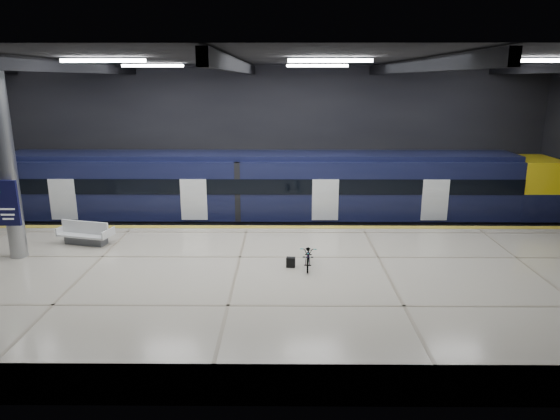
{
  "coord_description": "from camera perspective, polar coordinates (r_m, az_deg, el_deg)",
  "views": [
    {
      "loc": [
        1.57,
        -18.0,
        7.33
      ],
      "look_at": [
        1.43,
        1.5,
        2.2
      ],
      "focal_mm": 32.0,
      "sensor_mm": 36.0,
      "label": 1
    }
  ],
  "objects": [
    {
      "name": "bicycle",
      "position": [
        17.04,
        3.27,
        -5.26
      ],
      "size": [
        0.64,
        1.59,
        0.82
      ],
      "primitive_type": "imported",
      "rotation": [
        0.0,
        0.0,
        -0.07
      ],
      "color": "#99999E",
      "rests_on": "platform"
    },
    {
      "name": "bench",
      "position": [
        20.84,
        -21.3,
        -2.77
      ],
      "size": [
        2.22,
        1.33,
        0.92
      ],
      "rotation": [
        0.0,
        0.0,
        -0.25
      ],
      "color": "#595B60",
      "rests_on": "platform"
    },
    {
      "name": "info_column",
      "position": [
        19.69,
        -28.78,
        4.55
      ],
      "size": [
        0.9,
        0.78,
        6.9
      ],
      "color": "#9EA0A5",
      "rests_on": "platform"
    },
    {
      "name": "platform",
      "position": [
        16.99,
        -4.99,
        -8.84
      ],
      "size": [
        30.0,
        11.0,
        1.1
      ],
      "primitive_type": "cube",
      "color": "#B8AF9C",
      "rests_on": "ground"
    },
    {
      "name": "safety_strip",
      "position": [
        21.72,
        -3.76,
        -1.95
      ],
      "size": [
        30.0,
        0.4,
        0.01
      ],
      "primitive_type": "cube",
      "color": "gold",
      "rests_on": "platform"
    },
    {
      "name": "ground",
      "position": [
        19.5,
        -4.28,
        -7.39
      ],
      "size": [
        30.0,
        30.0,
        0.0
      ],
      "primitive_type": "plane",
      "color": "black",
      "rests_on": "ground"
    },
    {
      "name": "pannier_bag",
      "position": [
        17.11,
        1.24,
        -5.99
      ],
      "size": [
        0.32,
        0.22,
        0.35
      ],
      "primitive_type": "cube",
      "rotation": [
        0.0,
        0.0,
        -0.13
      ],
      "color": "black",
      "rests_on": "platform"
    },
    {
      "name": "rails",
      "position": [
        24.64,
        -3.27,
        -2.4
      ],
      "size": [
        30.0,
        1.52,
        0.16
      ],
      "color": "gray",
      "rests_on": "ground"
    },
    {
      "name": "train",
      "position": [
        24.09,
        2.07,
        2.09
      ],
      "size": [
        29.4,
        2.84,
        3.79
      ],
      "color": "black",
      "rests_on": "ground"
    },
    {
      "name": "room_shell",
      "position": [
        18.14,
        -4.63,
        9.6
      ],
      "size": [
        30.1,
        16.1,
        8.05
      ],
      "color": "black",
      "rests_on": "ground"
    }
  ]
}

